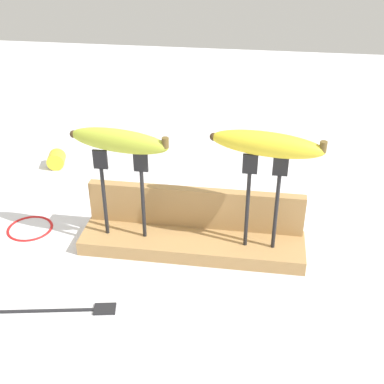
% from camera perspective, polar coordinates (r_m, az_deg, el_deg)
% --- Properties ---
extents(ground_plane, '(3.00, 3.00, 0.00)m').
position_cam_1_polar(ground_plane, '(0.98, -0.00, -6.44)').
color(ground_plane, silver).
extents(wooden_board, '(0.43, 0.10, 0.03)m').
position_cam_1_polar(wooden_board, '(0.98, -0.00, -5.79)').
color(wooden_board, '#A87F4C').
rests_on(wooden_board, ground).
extents(board_backstop, '(0.42, 0.02, 0.08)m').
position_cam_1_polar(board_backstop, '(0.98, 0.36, -1.75)').
color(board_backstop, '#A87F4C').
rests_on(board_backstop, wooden_board).
extents(fork_stand_left, '(0.10, 0.01, 0.18)m').
position_cam_1_polar(fork_stand_left, '(0.93, -7.85, 0.62)').
color(fork_stand_left, black).
rests_on(fork_stand_left, wooden_board).
extents(fork_stand_right, '(0.08, 0.01, 0.19)m').
position_cam_1_polar(fork_stand_right, '(0.89, 8.00, -0.23)').
color(fork_stand_right, black).
rests_on(fork_stand_right, wooden_board).
extents(banana_raised_left, '(0.19, 0.07, 0.04)m').
position_cam_1_polar(banana_raised_left, '(0.89, -8.26, 5.75)').
color(banana_raised_left, '#B2C138').
rests_on(banana_raised_left, fork_stand_left).
extents(banana_raised_right, '(0.20, 0.08, 0.04)m').
position_cam_1_polar(banana_raised_right, '(0.85, 8.45, 5.37)').
color(banana_raised_right, yellow).
rests_on(banana_raised_right, fork_stand_right).
extents(fork_fallen_near, '(0.19, 0.05, 0.01)m').
position_cam_1_polar(fork_fallen_near, '(0.87, -13.23, -12.71)').
color(fork_fallen_near, black).
rests_on(fork_fallen_near, ground).
extents(banana_chunk_near, '(0.05, 0.05, 0.04)m').
position_cam_1_polar(banana_chunk_near, '(1.31, -15.04, 3.59)').
color(banana_chunk_near, yellow).
rests_on(banana_chunk_near, ground).
extents(wire_coil, '(0.09, 0.09, 0.01)m').
position_cam_1_polar(wire_coil, '(1.09, -17.83, -3.83)').
color(wire_coil, red).
rests_on(wire_coil, ground).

